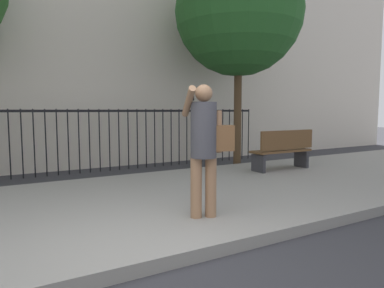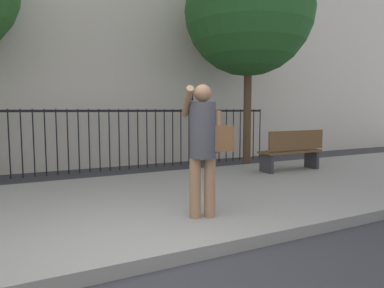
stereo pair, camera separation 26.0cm
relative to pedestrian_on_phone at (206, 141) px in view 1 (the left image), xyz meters
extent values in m
plane|color=#333338|center=(-1.14, -0.89, -1.17)|extent=(60.00, 60.00, 0.00)
cube|color=gray|center=(-1.14, 1.31, -1.09)|extent=(28.00, 4.40, 0.15)
cube|color=beige|center=(-1.14, 7.61, 3.52)|extent=(28.00, 4.00, 9.39)
cube|color=black|center=(-1.14, 5.01, 0.38)|extent=(12.00, 0.04, 0.06)
cylinder|color=black|center=(-2.03, 5.01, -0.37)|extent=(0.03, 0.03, 1.60)
cylinder|color=black|center=(-1.77, 5.01, -0.37)|extent=(0.03, 0.03, 1.60)
cylinder|color=black|center=(-1.52, 5.01, -0.37)|extent=(0.03, 0.03, 1.60)
cylinder|color=black|center=(-1.26, 5.01, -0.37)|extent=(0.03, 0.03, 1.60)
cylinder|color=black|center=(-1.01, 5.01, -0.37)|extent=(0.03, 0.03, 1.60)
cylinder|color=black|center=(-0.75, 5.01, -0.37)|extent=(0.03, 0.03, 1.60)
cylinder|color=black|center=(-0.50, 5.01, -0.37)|extent=(0.03, 0.03, 1.60)
cylinder|color=black|center=(-0.24, 5.01, -0.37)|extent=(0.03, 0.03, 1.60)
cylinder|color=black|center=(0.01, 5.01, -0.37)|extent=(0.03, 0.03, 1.60)
cylinder|color=black|center=(0.27, 5.01, -0.37)|extent=(0.03, 0.03, 1.60)
cylinder|color=black|center=(0.52, 5.01, -0.37)|extent=(0.03, 0.03, 1.60)
cylinder|color=black|center=(0.78, 5.01, -0.37)|extent=(0.03, 0.03, 1.60)
cylinder|color=black|center=(1.03, 5.01, -0.37)|extent=(0.03, 0.03, 1.60)
cylinder|color=black|center=(1.29, 5.01, -0.37)|extent=(0.03, 0.03, 1.60)
cylinder|color=black|center=(1.55, 5.01, -0.37)|extent=(0.03, 0.03, 1.60)
cylinder|color=black|center=(1.80, 5.01, -0.37)|extent=(0.03, 0.03, 1.60)
cylinder|color=black|center=(2.06, 5.01, -0.37)|extent=(0.03, 0.03, 1.60)
cylinder|color=black|center=(2.31, 5.01, -0.37)|extent=(0.03, 0.03, 1.60)
cylinder|color=black|center=(2.57, 5.01, -0.37)|extent=(0.03, 0.03, 1.60)
cylinder|color=black|center=(2.82, 5.01, -0.37)|extent=(0.03, 0.03, 1.60)
cylinder|color=black|center=(3.08, 5.01, -0.37)|extent=(0.03, 0.03, 1.60)
cylinder|color=black|center=(3.33, 5.01, -0.37)|extent=(0.03, 0.03, 1.60)
cylinder|color=black|center=(3.59, 5.01, -0.37)|extent=(0.03, 0.03, 1.60)
cylinder|color=black|center=(3.84, 5.01, -0.37)|extent=(0.03, 0.03, 1.60)
cylinder|color=black|center=(4.10, 5.01, -0.37)|extent=(0.03, 0.03, 1.60)
cylinder|color=black|center=(4.35, 5.01, -0.37)|extent=(0.03, 0.03, 1.60)
cylinder|color=black|center=(4.61, 5.01, -0.37)|extent=(0.03, 0.03, 1.60)
cylinder|color=black|center=(4.86, 5.01, -0.37)|extent=(0.03, 0.03, 1.60)
cylinder|color=#936B4C|center=(-0.12, 0.04, -0.62)|extent=(0.15, 0.15, 0.80)
cylinder|color=#936B4C|center=(0.07, -0.02, -0.62)|extent=(0.15, 0.15, 0.80)
cylinder|color=#3F3F47|center=(-0.02, 0.01, 0.14)|extent=(0.43, 0.43, 0.73)
sphere|color=#936B4C|center=(-0.02, 0.01, 0.62)|extent=(0.23, 0.23, 0.23)
cylinder|color=#936B4C|center=(-0.21, 0.07, 0.51)|extent=(0.24, 0.51, 0.39)
cylinder|color=#936B4C|center=(0.17, -0.05, 0.12)|extent=(0.09, 0.09, 0.55)
cube|color=black|center=(-0.15, 0.11, 0.60)|extent=(0.07, 0.03, 0.15)
cube|color=brown|center=(0.22, -0.07, 0.03)|extent=(0.32, 0.24, 0.34)
cube|color=brown|center=(3.59, 2.26, -0.57)|extent=(1.60, 0.45, 0.05)
cube|color=brown|center=(3.59, 2.06, -0.29)|extent=(1.60, 0.06, 0.44)
cube|color=#333338|center=(2.89, 2.26, -0.82)|extent=(0.08, 0.41, 0.40)
cube|color=#333338|center=(4.29, 2.26, -0.82)|extent=(0.08, 0.41, 0.40)
cylinder|color=#4C3823|center=(3.41, 3.72, 0.44)|extent=(0.21, 0.21, 3.23)
sphere|color=#235623|center=(3.41, 3.72, 2.98)|extent=(3.36, 3.36, 3.36)
camera|label=1|loc=(-2.47, -3.85, 0.40)|focal=32.89mm
camera|label=2|loc=(-2.24, -3.98, 0.40)|focal=32.89mm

